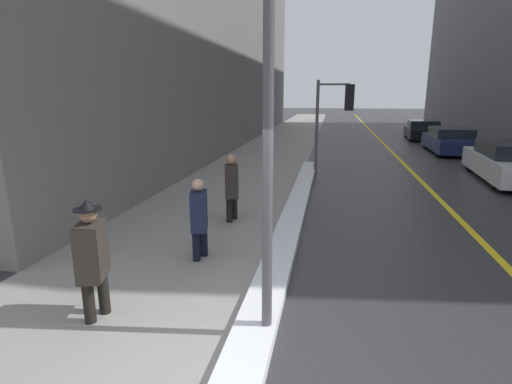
{
  "coord_description": "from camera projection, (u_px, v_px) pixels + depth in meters",
  "views": [
    {
      "loc": [
        0.97,
        -3.23,
        2.87
      ],
      "look_at": [
        -0.4,
        4.0,
        1.05
      ],
      "focal_mm": 28.0,
      "sensor_mm": 36.0,
      "label": 1
    }
  ],
  "objects": [
    {
      "name": "pedestrian_nearside",
      "position": [
        199.0,
        215.0,
        6.94
      ],
      "size": [
        0.39,
        0.53,
        1.46
      ],
      "rotation": [
        0.0,
        0.0,
        -1.3
      ],
      "color": "black",
      "rests_on": "ground"
    },
    {
      "name": "traffic_light_near",
      "position": [
        338.0,
        107.0,
        14.06
      ],
      "size": [
        1.31,
        0.38,
        3.33
      ],
      "rotation": [
        0.0,
        0.0,
        0.1
      ],
      "color": "#515156",
      "rests_on": "ground"
    },
    {
      "name": "pedestrian_with_shoulder_bag",
      "position": [
        231.0,
        185.0,
        9.06
      ],
      "size": [
        0.42,
        0.74,
        1.55
      ],
      "rotation": [
        0.0,
        0.0,
        -1.3
      ],
      "color": "black",
      "rests_on": "ground"
    },
    {
      "name": "snow_bank_curb",
      "position": [
        294.0,
        213.0,
        9.59
      ],
      "size": [
        0.52,
        14.19,
        0.15
      ],
      "color": "white",
      "rests_on": "ground"
    },
    {
      "name": "lamp_post",
      "position": [
        268.0,
        79.0,
        4.15
      ],
      "size": [
        0.28,
        0.28,
        5.06
      ],
      "color": "#515156",
      "rests_on": "ground"
    },
    {
      "name": "parked_car_navy",
      "position": [
        450.0,
        141.0,
        19.76
      ],
      "size": [
        1.92,
        4.55,
        1.24
      ],
      "rotation": [
        0.0,
        0.0,
        1.55
      ],
      "color": "navy",
      "rests_on": "ground"
    },
    {
      "name": "pedestrian_in_fedora",
      "position": [
        92.0,
        255.0,
        5.04
      ],
      "size": [
        0.42,
        0.56,
        1.63
      ],
      "rotation": [
        0.0,
        0.0,
        -1.3
      ],
      "color": "black",
      "rests_on": "ground"
    },
    {
      "name": "road_centre_stripe",
      "position": [
        401.0,
        161.0,
        17.53
      ],
      "size": [
        0.16,
        80.0,
        0.0
      ],
      "color": "gold",
      "rests_on": "ground"
    },
    {
      "name": "parked_car_white",
      "position": [
        508.0,
        162.0,
        13.39
      ],
      "size": [
        2.11,
        4.94,
        1.3
      ],
      "rotation": [
        0.0,
        0.0,
        1.5
      ],
      "color": "silver",
      "rests_on": "ground"
    },
    {
      "name": "parked_car_black",
      "position": [
        422.0,
        130.0,
        25.72
      ],
      "size": [
        2.2,
        4.58,
        1.21
      ],
      "rotation": [
        0.0,
        0.0,
        1.49
      ],
      "color": "black",
      "rests_on": "ground"
    },
    {
      "name": "sidewalk_slab",
      "position": [
        266.0,
        157.0,
        18.61
      ],
      "size": [
        4.0,
        80.0,
        0.01
      ],
      "color": "gray",
      "rests_on": "ground"
    }
  ]
}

